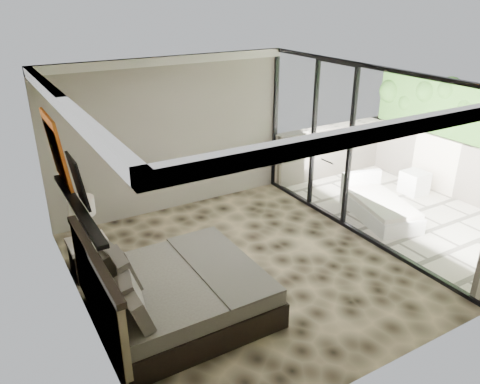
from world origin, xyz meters
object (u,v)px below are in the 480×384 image
nightstand (90,256)px  table_lamp (82,214)px  bed (174,292)px  ottoman (414,182)px  lounger (379,207)px

nightstand → table_lamp: bearing=92.1°
bed → nightstand: bed is taller
bed → table_lamp: bearing=113.6°
nightstand → table_lamp: 0.68m
bed → ottoman: bearing=11.2°
nightstand → table_lamp: (-0.01, 0.04, 0.67)m
bed → nightstand: 1.66m
nightstand → ottoman: bearing=-12.5°
nightstand → ottoman: nightstand is taller
bed → table_lamp: 1.80m
ottoman → lounger: 1.48m
ottoman → bed: bearing=-168.8°
nightstand → table_lamp: table_lamp is taller
nightstand → table_lamp: size_ratio=0.81×
ottoman → lounger: size_ratio=0.26×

